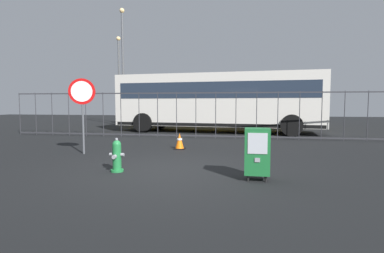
{
  "coord_description": "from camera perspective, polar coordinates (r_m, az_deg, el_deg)",
  "views": [
    {
      "loc": [
        1.64,
        -6.56,
        1.5
      ],
      "look_at": [
        0.3,
        1.2,
        0.9
      ],
      "focal_mm": 28.4,
      "sensor_mm": 36.0,
      "label": 1
    }
  ],
  "objects": [
    {
      "name": "street_light_near_left",
      "position": [
        20.97,
        -12.87,
        12.25
      ],
      "size": [
        0.32,
        0.32,
        7.69
      ],
      "color": "#4C4F54",
      "rests_on": "ground_plane"
    },
    {
      "name": "stop_sign",
      "position": [
        9.5,
        -19.91,
        4.71
      ],
      "size": [
        0.71,
        0.31,
        2.23
      ],
      "color": "#4C4F54",
      "rests_on": "ground_plane"
    },
    {
      "name": "traffic_cone",
      "position": [
        9.99,
        -2.35,
        -2.78
      ],
      "size": [
        0.36,
        0.36,
        0.53
      ],
      "color": "black",
      "rests_on": "ground_plane"
    },
    {
      "name": "fence_barrier",
      "position": [
        13.06,
        2.59,
        2.23
      ],
      "size": [
        18.03,
        0.04,
        2.0
      ],
      "color": "#2D2D33",
      "rests_on": "ground_plane"
    },
    {
      "name": "bus_far",
      "position": [
        21.07,
        2.51,
        4.93
      ],
      "size": [
        10.62,
        3.23,
        3.0
      ],
      "rotation": [
        0.0,
        0.0,
        -0.05
      ],
      "color": "gold",
      "rests_on": "ground_plane"
    },
    {
      "name": "bus_near",
      "position": [
        16.01,
        4.78,
        5.09
      ],
      "size": [
        10.69,
        3.54,
        3.0
      ],
      "rotation": [
        0.0,
        0.0,
        -0.09
      ],
      "color": "beige",
      "rests_on": "ground_plane"
    },
    {
      "name": "newspaper_box_primary",
      "position": [
        6.06,
        12.11,
        -4.57
      ],
      "size": [
        0.48,
        0.42,
        1.02
      ],
      "color": "black",
      "rests_on": "ground_plane"
    },
    {
      "name": "ground_plane",
      "position": [
        6.92,
        -4.19,
        -8.17
      ],
      "size": [
        60.0,
        60.0,
        0.0
      ],
      "primitive_type": "plane",
      "color": "black"
    },
    {
      "name": "fire_hydrant",
      "position": [
        6.89,
        -13.93,
        -5.37
      ],
      "size": [
        0.33,
        0.31,
        0.75
      ],
      "color": "#1E7238",
      "rests_on": "ground_plane"
    },
    {
      "name": "street_light_near_right",
      "position": [
        24.16,
        -13.55,
        9.77
      ],
      "size": [
        0.32,
        0.32,
        6.55
      ],
      "color": "#4C4F54",
      "rests_on": "ground_plane"
    }
  ]
}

